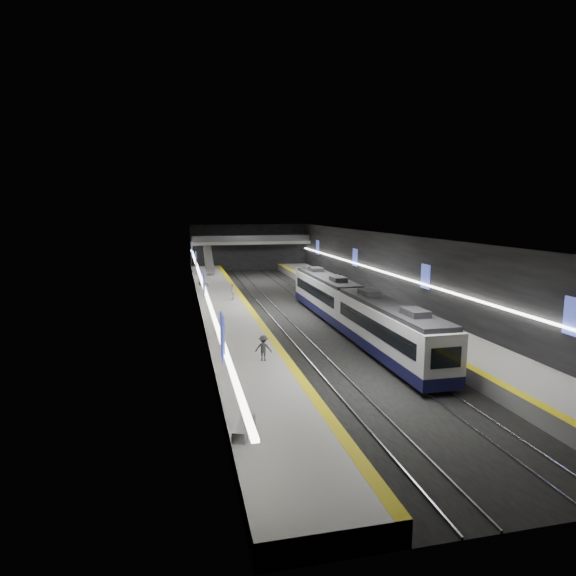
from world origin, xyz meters
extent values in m
plane|color=black|center=(0.00, 0.00, 0.00)|extent=(70.00, 70.00, 0.00)
cube|color=beige|center=(0.00, 0.00, 8.00)|extent=(20.00, 70.00, 0.04)
cube|color=black|center=(-10.00, 0.00, 4.00)|extent=(0.04, 70.00, 8.00)
cube|color=black|center=(10.00, 0.00, 4.00)|extent=(0.04, 70.00, 8.00)
cube|color=black|center=(0.00, 35.00, 4.00)|extent=(20.00, 0.04, 8.00)
cube|color=black|center=(0.00, -35.00, 4.00)|extent=(20.00, 0.04, 8.00)
cube|color=slate|center=(-7.50, 0.00, 0.50)|extent=(5.00, 70.00, 1.00)
cube|color=#9E9E9A|center=(-7.50, 0.00, 1.01)|extent=(5.00, 70.00, 0.02)
cube|color=yellow|center=(-5.30, 0.00, 1.02)|extent=(0.60, 70.00, 0.02)
cube|color=slate|center=(7.50, 0.00, 0.50)|extent=(5.00, 70.00, 1.00)
cube|color=#9E9E9A|center=(7.50, 0.00, 1.01)|extent=(5.00, 70.00, 0.02)
cube|color=yellow|center=(5.30, 0.00, 1.02)|extent=(0.60, 70.00, 0.02)
cube|color=gray|center=(-3.22, 0.00, 0.06)|extent=(0.08, 70.00, 0.12)
cube|color=gray|center=(-1.78, 0.00, 0.06)|extent=(0.08, 70.00, 0.12)
cube|color=gray|center=(1.78, 0.00, 0.06)|extent=(0.08, 70.00, 0.12)
cube|color=gray|center=(3.22, 0.00, 0.06)|extent=(0.08, 70.00, 0.12)
cube|color=#11103B|center=(2.50, -16.65, 0.75)|extent=(2.65, 15.00, 0.80)
cube|color=silver|center=(2.50, -16.65, 2.40)|extent=(2.65, 15.00, 2.50)
cube|color=black|center=(2.50, -16.65, 3.80)|extent=(2.44, 14.25, 0.30)
cube|color=black|center=(2.50, -16.65, 2.45)|extent=(2.69, 13.20, 1.00)
cube|color=black|center=(2.50, -24.17, 2.35)|extent=(1.85, 0.05, 1.20)
cube|color=#11103B|center=(2.50, -1.65, 0.75)|extent=(2.65, 15.00, 0.80)
cube|color=silver|center=(2.50, -1.65, 2.40)|extent=(2.65, 15.00, 2.50)
cube|color=black|center=(2.50, -1.65, 3.80)|extent=(2.44, 14.25, 0.30)
cube|color=black|center=(2.50, -1.65, 2.45)|extent=(2.69, 13.20, 1.00)
cube|color=black|center=(2.50, -9.17, 2.35)|extent=(1.85, 0.05, 1.20)
cube|color=#4351CB|center=(-9.92, -25.00, 4.50)|extent=(0.10, 1.50, 2.20)
cube|color=#4351CB|center=(-9.92, -8.00, 4.50)|extent=(0.10, 1.50, 2.20)
cube|color=#4351CB|center=(-9.92, 10.00, 4.50)|extent=(0.10, 1.50, 2.20)
cube|color=#4351CB|center=(-9.92, 27.00, 4.50)|extent=(0.10, 1.50, 2.20)
cube|color=#4351CB|center=(9.92, -25.00, 4.50)|extent=(0.10, 1.50, 2.20)
cube|color=#4351CB|center=(9.92, -8.00, 4.50)|extent=(0.10, 1.50, 2.20)
cube|color=#4351CB|center=(9.92, 10.00, 4.50)|extent=(0.10, 1.50, 2.20)
cube|color=#4351CB|center=(9.92, 27.00, 4.50)|extent=(0.10, 1.50, 2.20)
cube|color=white|center=(-9.80, 0.00, 3.80)|extent=(0.25, 68.60, 0.12)
cube|color=white|center=(9.80, 0.00, 3.80)|extent=(0.25, 68.60, 0.12)
cube|color=gray|center=(0.00, 33.00, 5.00)|extent=(20.00, 3.00, 0.50)
cube|color=#47474C|center=(0.00, 31.55, 5.75)|extent=(19.60, 0.08, 1.00)
cube|color=#99999E|center=(-7.50, 26.00, 2.90)|extent=(1.20, 7.50, 3.92)
cube|color=#99999E|center=(-9.35, -28.06, 1.24)|extent=(1.25, 2.05, 0.49)
cube|color=#99999E|center=(-8.97, 13.07, 1.23)|extent=(1.15, 1.97, 0.46)
cube|color=#99999E|center=(8.53, -7.39, 1.23)|extent=(0.54, 1.85, 0.45)
cube|color=#99999E|center=(9.50, 15.81, 1.24)|extent=(1.03, 2.00, 0.47)
imported|color=#D24E61|center=(6.41, -5.74, 1.76)|extent=(0.42, 0.59, 1.52)
imported|color=#5398B4|center=(6.29, -13.87, 1.93)|extent=(1.05, 1.13, 1.87)
imported|color=silver|center=(-6.41, 2.96, 1.87)|extent=(0.66, 1.09, 1.73)
imported|color=#38383E|center=(-6.80, -18.32, 1.82)|extent=(1.21, 0.92, 1.65)
camera|label=1|loc=(-11.78, -47.35, 10.52)|focal=30.00mm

